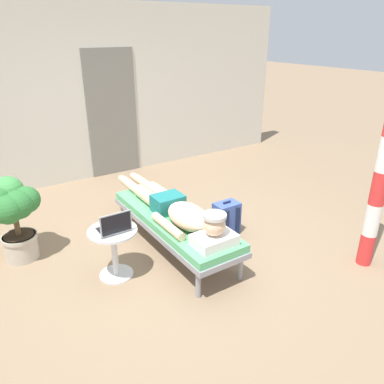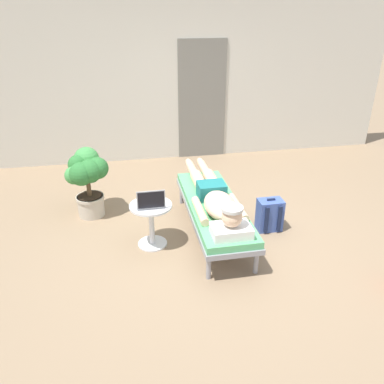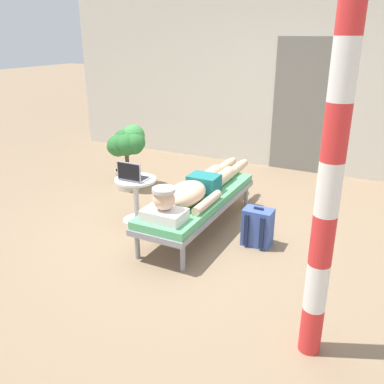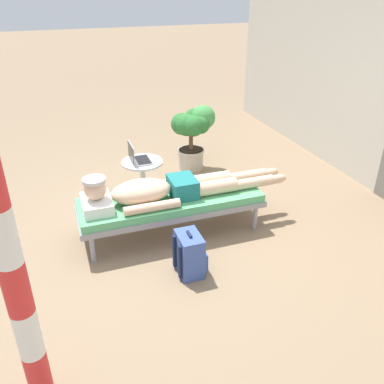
% 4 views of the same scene
% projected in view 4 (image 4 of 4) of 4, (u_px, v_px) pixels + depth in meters
% --- Properties ---
extents(ground_plane, '(40.00, 40.00, 0.00)m').
position_uv_depth(ground_plane, '(156.00, 232.00, 4.37)').
color(ground_plane, '#8C7256').
extents(lounge_chair, '(0.60, 1.90, 0.42)m').
position_uv_depth(lounge_chair, '(171.00, 203.00, 4.22)').
color(lounge_chair, gray).
rests_on(lounge_chair, ground).
extents(person_reclining, '(0.53, 2.17, 0.33)m').
position_uv_depth(person_reclining, '(164.00, 189.00, 4.12)').
color(person_reclining, white).
rests_on(person_reclining, lounge_chair).
extents(side_table, '(0.48, 0.48, 0.52)m').
position_uv_depth(side_table, '(143.00, 174.00, 4.81)').
color(side_table, silver).
rests_on(side_table, ground).
extents(laptop, '(0.31, 0.24, 0.23)m').
position_uv_depth(laptop, '(137.00, 157.00, 4.69)').
color(laptop, '#A5A8AD').
rests_on(laptop, side_table).
extents(backpack, '(0.30, 0.26, 0.42)m').
position_uv_depth(backpack, '(190.00, 254.00, 3.69)').
color(backpack, '#3F59A5').
rests_on(backpack, ground).
extents(potted_plant, '(0.55, 0.60, 0.89)m').
position_uv_depth(potted_plant, '(192.00, 130.00, 5.58)').
color(potted_plant, '#BFB29E').
rests_on(potted_plant, ground).
extents(porch_post, '(0.15, 0.15, 2.42)m').
position_uv_depth(porch_post, '(3.00, 237.00, 2.14)').
color(porch_post, red).
rests_on(porch_post, ground).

